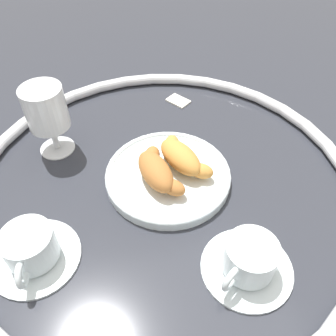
% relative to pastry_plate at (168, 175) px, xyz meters
% --- Properties ---
extents(ground_plane, '(2.20, 2.20, 0.00)m').
position_rel_pastry_plate_xyz_m(ground_plane, '(0.01, -0.01, -0.01)').
color(ground_plane, '#2D3038').
extents(table_chrome_rim, '(0.70, 0.70, 0.02)m').
position_rel_pastry_plate_xyz_m(table_chrome_rim, '(0.01, -0.01, 0.00)').
color(table_chrome_rim, silver).
rests_on(table_chrome_rim, ground_plane).
extents(pastry_plate, '(0.23, 0.23, 0.02)m').
position_rel_pastry_plate_xyz_m(pastry_plate, '(0.00, 0.00, 0.00)').
color(pastry_plate, silver).
rests_on(pastry_plate, ground_plane).
extents(croissant_large, '(0.13, 0.08, 0.04)m').
position_rel_pastry_plate_xyz_m(croissant_large, '(0.01, -0.02, 0.03)').
color(croissant_large, '#AD6B33').
rests_on(croissant_large, pastry_plate).
extents(croissant_small, '(0.13, 0.09, 0.04)m').
position_rel_pastry_plate_xyz_m(croissant_small, '(-0.01, 0.03, 0.03)').
color(croissant_small, '#CC893D').
rests_on(croissant_small, pastry_plate).
extents(coffee_cup_near, '(0.14, 0.14, 0.06)m').
position_rel_pastry_plate_xyz_m(coffee_cup_near, '(0.20, 0.06, 0.02)').
color(coffee_cup_near, silver).
rests_on(coffee_cup_near, ground_plane).
extents(coffee_cup_far, '(0.14, 0.14, 0.06)m').
position_rel_pastry_plate_xyz_m(coffee_cup_far, '(0.10, -0.24, 0.02)').
color(coffee_cup_far, silver).
rests_on(coffee_cup_far, ground_plane).
extents(juice_glass_left, '(0.08, 0.08, 0.14)m').
position_rel_pastry_plate_xyz_m(juice_glass_left, '(-0.14, -0.19, 0.08)').
color(juice_glass_left, white).
rests_on(juice_glass_left, ground_plane).
extents(sugar_packet, '(0.06, 0.06, 0.01)m').
position_rel_pastry_plate_xyz_m(sugar_packet, '(-0.23, 0.09, -0.01)').
color(sugar_packet, white).
rests_on(sugar_packet, ground_plane).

